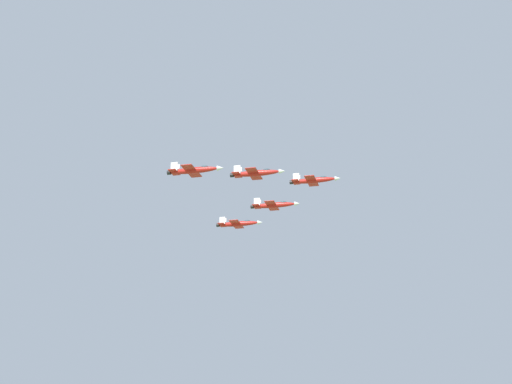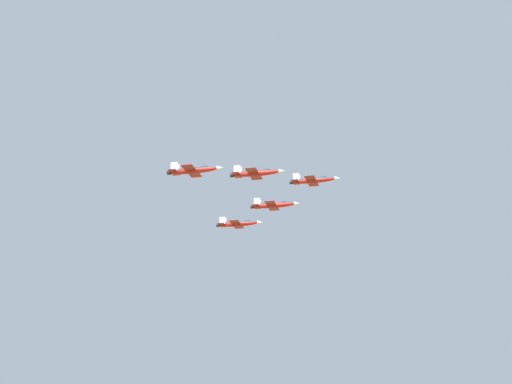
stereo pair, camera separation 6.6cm
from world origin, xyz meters
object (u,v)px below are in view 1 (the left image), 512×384
object	(u,v)px
jet_left_wingman	(274,205)
jet_right_outer	(194,170)
jet_right_wingman	(256,173)
jet_left_outer	(239,224)
jet_lead	(314,180)

from	to	relation	value
jet_left_wingman	jet_right_outer	distance (m)	43.00
jet_right_wingman	jet_left_outer	xyz separation A→B (m)	(-42.79, -4.05, -2.87)
jet_left_wingman	jet_right_wingman	distance (m)	26.72
jet_lead	jet_left_wingman	bearing A→B (deg)	140.48
jet_lead	jet_left_wingman	world-z (taller)	jet_lead
jet_right_wingman	jet_right_outer	world-z (taller)	jet_right_wingman
jet_lead	jet_right_wingman	xyz separation A→B (m)	(8.49, -18.76, -1.23)
jet_lead	jet_left_outer	size ratio (longest dim) A/B	0.96
jet_lead	jet_right_outer	size ratio (longest dim) A/B	0.95
jet_lead	jet_left_wingman	size ratio (longest dim) A/B	0.96
jet_right_wingman	jet_left_outer	distance (m)	43.08
jet_left_wingman	jet_left_outer	distance (m)	20.64
jet_left_wingman	jet_right_wingman	xyz separation A→B (m)	(25.64, -7.36, 1.49)
jet_right_wingman	jet_left_outer	bearing A→B (deg)	111.06
jet_lead	jet_left_outer	xyz separation A→B (m)	(-34.30, -22.81, -4.10)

